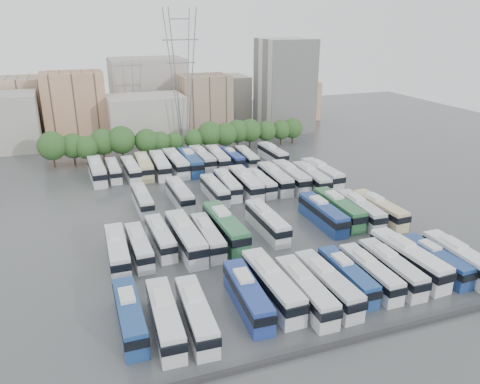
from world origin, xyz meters
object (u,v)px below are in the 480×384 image
object	(u,v)px
bus_r0_s1	(165,318)
bus_r2_s6	(215,190)
bus_r0_s0	(130,315)
bus_r3_s6	(190,162)
bus_r2_s10	(275,178)
bus_r1_s1	(139,246)
bus_r0_s11	(409,259)
bus_r0_s2	(196,314)
bus_r2_s4	(180,194)
bus_r0_s10	(391,268)
bus_r0_s4	(247,295)
bus_r3_s12	(273,153)
bus_r0_s12	(436,260)
bus_r0_s7	(327,283)
bus_r2_s9	(261,182)
bus_r3_s2	(131,169)
bus_r1_s12	(360,210)
bus_r2_s7	(227,184)
bus_r1_s7	(267,222)
bus_r2_s8	(246,183)
apartment_tower	(285,86)
bus_r3_s0	(97,171)
bus_r3_s4	(160,165)
bus_r1_s4	(208,236)
bus_r3_s3	(144,166)
bus_r0_s13	(461,260)
bus_r0_s8	(347,275)
bus_r1_s2	(160,237)
bus_r1_s0	(117,250)
bus_r1_s13	(379,209)
bus_r3_s1	(113,170)
bus_r1_s11	(338,208)
bus_r2_s13	(322,173)
bus_r0_s5	(272,285)
bus_r3_s9	(232,158)
bus_r2_s12	(311,178)
bus_r3_s5	(176,163)
bus_r3_s10	(247,157)
bus_r0_s9	(370,272)
bus_r1_s5	(225,227)
electricity_pylon	(182,73)
bus_r2_s2	(142,200)
bus_r3_s8	(218,158)

from	to	relation	value
bus_r0_s1	bus_r2_s6	world-z (taller)	bus_r0_s1
bus_r0_s0	bus_r3_s6	size ratio (longest dim) A/B	0.88
bus_r2_s10	bus_r1_s1	bearing A→B (deg)	-144.88
bus_r0_s11	bus_r2_s10	world-z (taller)	bus_r0_s11
bus_r0_s2	bus_r2_s6	bearing A→B (deg)	72.44
bus_r0_s0	bus_r2_s4	world-z (taller)	bus_r2_s4
bus_r0_s10	bus_r0_s4	bearing A→B (deg)	179.49
bus_r3_s6	bus_r3_s12	world-z (taller)	bus_r3_s6
bus_r0_s12	bus_r3_s12	distance (m)	53.90
bus_r0_s7	bus_r2_s9	size ratio (longest dim) A/B	1.13
bus_r0_s4	bus_r3_s2	size ratio (longest dim) A/B	1.05
bus_r1_s12	bus_r2_s7	bearing A→B (deg)	133.21
bus_r0_s12	bus_r1_s7	size ratio (longest dim) A/B	0.91
bus_r2_s8	apartment_tower	bearing A→B (deg)	58.69
bus_r2_s4	bus_r3_s0	bearing A→B (deg)	123.97
bus_r1_s12	bus_r3_s4	bearing A→B (deg)	129.26
bus_r1_s4	bus_r3_s3	xyz separation A→B (m)	(-3.46, 36.94, 0.14)
bus_r0_s0	bus_r0_s13	world-z (taller)	bus_r0_s13
apartment_tower	bus_r2_s10	xyz separation A→B (m)	(-22.65, -45.01, -11.02)
bus_r0_s8	bus_r1_s2	size ratio (longest dim) A/B	1.00
bus_r0_s4	bus_r1_s0	world-z (taller)	bus_r1_s0
bus_r0_s10	bus_r0_s12	size ratio (longest dim) A/B	1.05
bus_r0_s1	bus_r1_s13	world-z (taller)	bus_r1_s13
bus_r3_s0	bus_r3_s1	xyz separation A→B (m)	(3.30, 0.41, -0.29)
bus_r1_s2	bus_r1_s11	world-z (taller)	bus_r1_s11
bus_r2_s13	bus_r0_s0	bearing A→B (deg)	-142.38
bus_r1_s0	bus_r3_s1	size ratio (longest dim) A/B	1.11
bus_r0_s5	bus_r3_s9	distance (m)	54.44
bus_r0_s8	bus_r1_s11	world-z (taller)	bus_r1_s11
bus_r1_s4	bus_r2_s13	bearing A→B (deg)	33.69
bus_r0_s0	bus_r0_s4	bearing A→B (deg)	-3.30
bus_r0_s7	bus_r2_s12	world-z (taller)	bus_r2_s12
bus_r2_s12	bus_r3_s9	size ratio (longest dim) A/B	1.18
bus_r1_s13	bus_r3_s9	distance (m)	39.58
bus_r0_s12	bus_r3_s5	size ratio (longest dim) A/B	0.84
bus_r1_s0	bus_r1_s11	size ratio (longest dim) A/B	0.94
bus_r0_s2	bus_r1_s1	world-z (taller)	bus_r0_s2
bus_r0_s11	bus_r2_s6	bearing A→B (deg)	112.55
bus_r0_s4	bus_r3_s10	size ratio (longest dim) A/B	1.10
bus_r0_s4	bus_r0_s10	world-z (taller)	bus_r0_s4
bus_r0_s2	bus_r3_s10	size ratio (longest dim) A/B	1.07
bus_r0_s9	bus_r0_s5	bearing A→B (deg)	175.04
bus_r2_s7	bus_r1_s5	bearing A→B (deg)	-107.40
electricity_pylon	bus_r1_s0	distance (m)	64.01
bus_r2_s8	bus_r3_s3	xyz separation A→B (m)	(-16.67, 17.63, -0.10)
bus_r0_s1	bus_r2_s2	size ratio (longest dim) A/B	1.10
bus_r0_s7	bus_r3_s9	bearing A→B (deg)	81.29
bus_r3_s8	bus_r1_s5	bearing A→B (deg)	-103.50
bus_r3_s3	bus_r0_s0	bearing A→B (deg)	-98.88
bus_r2_s13	bus_r3_s4	bearing A→B (deg)	148.83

